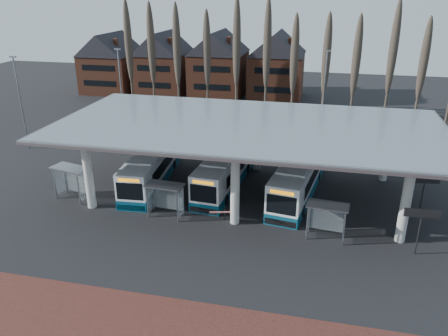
% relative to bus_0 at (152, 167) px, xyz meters
% --- Properties ---
extents(ground, '(140.00, 140.00, 0.00)m').
position_rel_bus_0_xyz_m(ground, '(8.96, -8.31, -1.53)').
color(ground, black).
rests_on(ground, ground).
extents(station_canopy, '(32.00, 16.00, 6.34)m').
position_rel_bus_0_xyz_m(station_canopy, '(8.96, -0.31, 4.15)').
color(station_canopy, beige).
rests_on(station_canopy, ground).
extents(poplar_row, '(45.10, 1.10, 14.50)m').
position_rel_bus_0_xyz_m(poplar_row, '(8.96, 24.69, 7.24)').
color(poplar_row, '#473D33').
rests_on(poplar_row, ground).
extents(townhouse_row, '(36.80, 10.30, 12.25)m').
position_rel_bus_0_xyz_m(townhouse_row, '(-6.79, 35.69, 4.40)').
color(townhouse_row, brown).
rests_on(townhouse_row, ground).
extents(lamp_post_a, '(0.80, 0.16, 10.17)m').
position_rel_bus_0_xyz_m(lamp_post_a, '(-9.04, 13.69, 3.80)').
color(lamp_post_a, slate).
rests_on(lamp_post_a, ground).
extents(lamp_post_b, '(0.80, 0.16, 10.17)m').
position_rel_bus_0_xyz_m(lamp_post_b, '(14.96, 17.69, 3.80)').
color(lamp_post_b, slate).
rests_on(lamp_post_b, ground).
extents(lamp_post_d, '(0.80, 0.16, 10.17)m').
position_rel_bus_0_xyz_m(lamp_post_d, '(-17.04, 5.69, 3.80)').
color(lamp_post_d, slate).
rests_on(lamp_post_d, ground).
extents(bus_0, '(3.39, 11.88, 3.26)m').
position_rel_bus_0_xyz_m(bus_0, '(0.00, 0.00, 0.00)').
color(bus_0, white).
rests_on(bus_0, ground).
extents(bus_1, '(3.48, 11.91, 3.26)m').
position_rel_bus_0_xyz_m(bus_1, '(6.76, 0.86, 0.00)').
color(bus_1, white).
rests_on(bus_1, ground).
extents(bus_2, '(4.36, 12.43, 3.38)m').
position_rel_bus_0_xyz_m(bus_2, '(13.34, 0.35, 0.06)').
color(bus_2, white).
rests_on(bus_2, ground).
extents(shelter_0, '(3.39, 2.24, 2.90)m').
position_rel_bus_0_xyz_m(shelter_0, '(-5.31, -4.60, 0.57)').
color(shelter_0, gray).
rests_on(shelter_0, ground).
extents(shelter_1, '(3.04, 1.70, 2.73)m').
position_rel_bus_0_xyz_m(shelter_1, '(3.45, -5.81, 0.45)').
color(shelter_1, gray).
rests_on(shelter_1, ground).
extents(shelter_2, '(3.04, 1.74, 2.70)m').
position_rel_bus_0_xyz_m(shelter_2, '(15.76, -6.45, 0.43)').
color(shelter_2, gray).
rests_on(shelter_2, ground).
extents(info_sign_0, '(2.30, 0.24, 3.42)m').
position_rel_bus_0_xyz_m(info_sign_0, '(21.74, -7.35, 1.33)').
color(info_sign_0, black).
rests_on(info_sign_0, ground).
extents(info_sign_1, '(2.22, 0.47, 3.32)m').
position_rel_bus_0_xyz_m(info_sign_1, '(23.02, -1.37, 1.25)').
color(info_sign_1, black).
rests_on(info_sign_1, ground).
extents(barrier, '(2.09, 0.85, 1.07)m').
position_rel_bus_0_xyz_m(barrier, '(8.12, -5.90, -0.71)').
color(barrier, black).
rests_on(barrier, ground).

